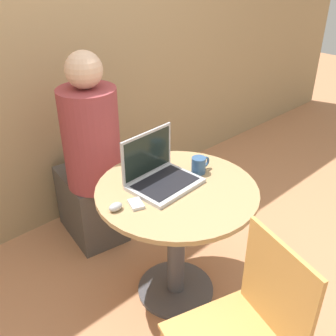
# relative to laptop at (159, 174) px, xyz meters

# --- Properties ---
(ground_plane) EXTENTS (12.00, 12.00, 0.00)m
(ground_plane) POSITION_rel_laptop_xyz_m (0.03, -0.10, -0.75)
(ground_plane) COLOR tan
(back_wall) EXTENTS (7.00, 0.05, 2.60)m
(back_wall) POSITION_rel_laptop_xyz_m (0.03, 1.02, 0.55)
(back_wall) COLOR tan
(back_wall) RESTS_ON ground_plane
(round_table) EXTENTS (0.81, 0.81, 0.70)m
(round_table) POSITION_rel_laptop_xyz_m (0.03, -0.10, -0.24)
(round_table) COLOR #4C4C51
(round_table) RESTS_ON ground_plane
(laptop) EXTENTS (0.35, 0.28, 0.26)m
(laptop) POSITION_rel_laptop_xyz_m (0.00, 0.00, 0.00)
(laptop) COLOR #B7B7BC
(laptop) RESTS_ON round_table
(cell_phone) EXTENTS (0.08, 0.10, 0.02)m
(cell_phone) POSITION_rel_laptop_xyz_m (-0.21, -0.07, -0.04)
(cell_phone) COLOR silver
(cell_phone) RESTS_ON round_table
(computer_mouse) EXTENTS (0.07, 0.04, 0.04)m
(computer_mouse) POSITION_rel_laptop_xyz_m (-0.30, -0.04, -0.03)
(computer_mouse) COLOR #B2B2B7
(computer_mouse) RESTS_ON round_table
(coffee_cup) EXTENTS (0.12, 0.08, 0.09)m
(coffee_cup) POSITION_rel_laptop_xyz_m (0.23, -0.06, -0.01)
(coffee_cup) COLOR #335684
(coffee_cup) RESTS_ON round_table
(person_seated) EXTENTS (0.39, 0.54, 1.27)m
(person_seated) POSITION_rel_laptop_xyz_m (-0.02, 0.62, -0.22)
(person_seated) COLOR #4C4742
(person_seated) RESTS_ON ground_plane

